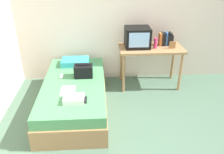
{
  "coord_description": "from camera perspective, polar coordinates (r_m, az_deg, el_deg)",
  "views": [
    {
      "loc": [
        -0.43,
        -2.45,
        2.26
      ],
      "look_at": [
        -0.22,
        0.94,
        0.52
      ],
      "focal_mm": 38.11,
      "sensor_mm": 36.0,
      "label": 1
    }
  ],
  "objects": [
    {
      "name": "remote_silver",
      "position": [
        4.01,
        -12.04,
        0.13
      ],
      "size": [
        0.04,
        0.14,
        0.02
      ],
      "primitive_type": "cube",
      "color": "#B7B7BC",
      "rests_on": "bed"
    },
    {
      "name": "remote_dark",
      "position": [
        3.33,
        -6.44,
        -5.46
      ],
      "size": [
        0.04,
        0.16,
        0.02
      ],
      "primitive_type": "cube",
      "color": "black",
      "rests_on": "bed"
    },
    {
      "name": "picture_frame",
      "position": [
        4.41,
        14.27,
        7.45
      ],
      "size": [
        0.11,
        0.02,
        0.13
      ],
      "primitive_type": "cube",
      "color": "olive",
      "rests_on": "desk"
    },
    {
      "name": "wall_back",
      "position": [
        4.57,
        2.01,
        15.02
      ],
      "size": [
        5.2,
        0.1,
        2.6
      ],
      "primitive_type": "cube",
      "color": "beige",
      "rests_on": "ground"
    },
    {
      "name": "book_row",
      "position": [
        4.55,
        12.76,
        8.86
      ],
      "size": [
        0.25,
        0.16,
        0.24
      ],
      "color": "#CC7233",
      "rests_on": "desk"
    },
    {
      "name": "magazine",
      "position": [
        3.59,
        -10.55,
        -3.26
      ],
      "size": [
        0.21,
        0.29,
        0.01
      ],
      "primitive_type": "cube",
      "color": "white",
      "rests_on": "bed"
    },
    {
      "name": "tv",
      "position": [
        4.34,
        6.11,
        9.44
      ],
      "size": [
        0.44,
        0.39,
        0.36
      ],
      "color": "black",
      "rests_on": "desk"
    },
    {
      "name": "bed",
      "position": [
        3.94,
        -8.9,
        -4.26
      ],
      "size": [
        1.0,
        2.0,
        0.47
      ],
      "color": "#9E754C",
      "rests_on": "ground"
    },
    {
      "name": "desk",
      "position": [
        4.45,
        9.27,
        5.86
      ],
      "size": [
        1.16,
        0.6,
        0.77
      ],
      "color": "#9E754C",
      "rests_on": "ground"
    },
    {
      "name": "pillow",
      "position": [
        4.43,
        -8.82,
        3.63
      ],
      "size": [
        0.49,
        0.34,
        0.1
      ],
      "primitive_type": "cube",
      "color": "#33A8B7",
      "rests_on": "bed"
    },
    {
      "name": "folded_towel",
      "position": [
        3.31,
        -9.15,
        -5.24
      ],
      "size": [
        0.28,
        0.22,
        0.08
      ],
      "primitive_type": "cube",
      "color": "white",
      "rests_on": "bed"
    },
    {
      "name": "handbag",
      "position": [
        3.93,
        -6.85,
        1.44
      ],
      "size": [
        0.3,
        0.2,
        0.22
      ],
      "color": "black",
      "rests_on": "bed"
    },
    {
      "name": "ground_plane",
      "position": [
        3.36,
        4.9,
        -15.24
      ],
      "size": [
        8.0,
        8.0,
        0.0
      ],
      "primitive_type": "plane",
      "color": "#4C6B56"
    },
    {
      "name": "water_bottle",
      "position": [
        4.35,
        10.39,
        8.01
      ],
      "size": [
        0.06,
        0.06,
        0.19
      ],
      "primitive_type": "cylinder",
      "color": "#E53372",
      "rests_on": "desk"
    }
  ]
}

